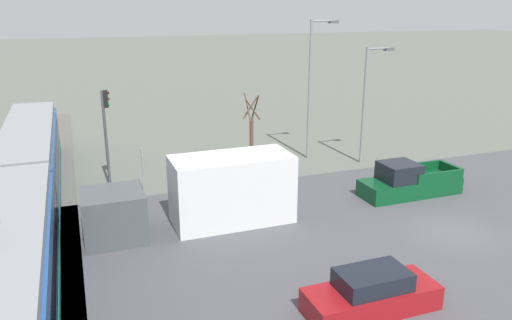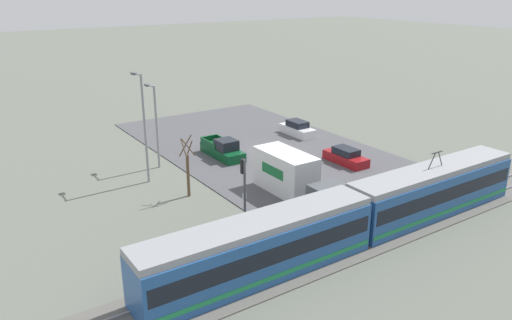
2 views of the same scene
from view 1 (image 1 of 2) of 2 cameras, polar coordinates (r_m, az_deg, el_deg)
name	(u,v)px [view 1 (image 1 of 2)]	position (r m, az deg, el deg)	size (l,w,h in m)	color
ground_plane	(454,234)	(24.63, 21.68, -7.85)	(320.00, 320.00, 0.00)	#60665B
road_surface	(454,233)	(24.61, 21.69, -7.77)	(18.99, 36.52, 0.08)	#4C4C51
rail_bed	(17,316)	(19.12, -25.68, -15.79)	(67.30, 4.40, 0.22)	#5B5954
light_rail_tram	(22,204)	(23.71, -25.19, -4.61)	(29.82, 2.82, 4.62)	#235193
box_truck	(205,195)	(23.16, -5.86, -4.02)	(2.59, 9.54, 3.23)	#4C5156
pickup_truck	(408,182)	(28.23, 17.00, -2.46)	(1.93, 5.56, 1.87)	#0C4723
sedan_car_1	(371,294)	(17.73, 13.06, -14.69)	(1.71, 4.58, 1.46)	maroon
traffic_light_pole	(106,126)	(28.75, -16.75, 3.74)	(0.28, 0.47, 5.56)	#47474C
street_tree	(252,137)	(30.56, -0.52, 2.64)	(1.16, 0.96, 4.91)	brown
street_lamp_near_crossing	(368,97)	(32.87, 12.63, 7.05)	(0.36, 1.95, 7.49)	gray
street_lamp_mid_block	(312,81)	(33.18, 6.47, 8.92)	(0.36, 1.95, 9.12)	gray
no_parking_sign	(142,165)	(28.40, -12.89, -0.54)	(0.32, 0.08, 2.44)	gray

